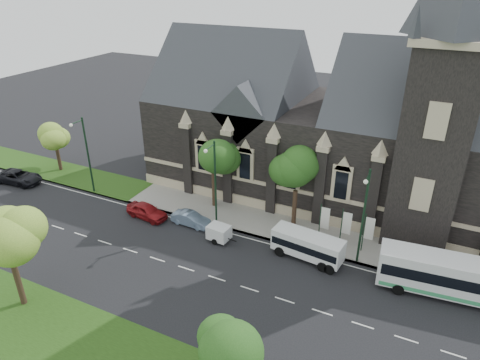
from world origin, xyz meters
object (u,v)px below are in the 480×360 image
Objects in this scene: tree_walk_right at (299,173)px; banner_flag_right at (367,230)px; banner_flag_center at (345,225)px; car_far_black at (19,177)px; shuttle_bus at (308,245)px; tour_coach at (458,278)px; tree_park_east at (232,342)px; banner_flag_left at (323,220)px; tree_walk_left at (216,157)px; street_lamp_mid at (214,180)px; box_trailer at (219,232)px; street_lamp_far at (86,152)px; tree_walk_far at (56,136)px; street_lamp_near at (364,213)px; sedan at (191,219)px; tree_park_near at (9,232)px; car_far_red at (147,211)px.

banner_flag_right is at bearing -13.60° from tree_walk_right.
banner_flag_center reaches higher than car_far_black.
tour_coach is at bearing 7.69° from shuttle_bus.
banner_flag_left is at bearing 89.65° from tree_park_east.
tree_walk_left is at bearing 163.76° from tour_coach.
street_lamp_mid is 4.97m from box_trailer.
tree_park_east is at bearing -90.35° from banner_flag_left.
street_lamp_far is 26.50m from banner_flag_left.
tree_walk_left is 1.91× the size of banner_flag_right.
banner_flag_right reaches higher than car_far_black.
tree_walk_left is 24.32m from tour_coach.
tree_walk_far is at bearing 173.72° from box_trailer.
sedan is at bearing -176.87° from street_lamp_near.
tour_coach is (45.60, -4.06, -2.76)m from tree_walk_far.
tree_park_near is at bearing -133.70° from car_far_black.
tour_coach is (11.60, 15.44, -2.76)m from tree_park_east.
tree_walk_right is (14.98, 19.48, -0.60)m from tree_park_near.
banner_flag_left is 1.34× the size of box_trailer.
banner_flag_center is 0.98× the size of sedan.
tour_coach is at bearing -16.89° from banner_flag_center.
banner_flag_right reaches higher than car_far_red.
tree_park_east and tree_walk_far have the same top height.
banner_flag_center is (28.29, 1.91, -2.73)m from street_lamp_far.
car_far_black is (-18.66, -0.12, 0.01)m from car_far_red.
tree_park_east reaches higher than banner_flag_center.
tree_walk_far is at bearing 81.24° from sedan.
shuttle_bus reaches higher than car_far_red.
street_lamp_far is at bearing 178.43° from box_trailer.
car_far_red is (-17.28, 14.75, -3.85)m from tree_park_east.
tree_walk_right is 1.02× the size of tree_walk_left.
tour_coach is 2.12× the size of car_far_black.
street_lamp_near is 40.04m from car_far_black.
street_lamp_mid is 10.81m from banner_flag_left.
banner_flag_center is at bearing 180.00° from banner_flag_right.
tree_park_near is 1.32× the size of shuttle_bus.
banner_flag_right is (2.00, 0.00, 0.00)m from banner_flag_center.
street_lamp_near is 2.25× the size of banner_flag_right.
banner_flag_center reaches higher than shuttle_bus.
street_lamp_near reaches higher than car_far_black.
tree_park_east is 1.39× the size of car_far_red.
banner_flag_left reaches higher than box_trailer.
tree_walk_left is 8.21m from box_trailer.
tree_park_near reaches higher than tour_coach.
tree_park_near is 24.90m from tree_walk_far.
street_lamp_mid reaches higher than sedan.
tree_park_near is at bearing -141.14° from banner_flag_right.
tree_park_near reaches higher than tree_park_east.
shuttle_bus reaches higher than sedan.
tree_walk_right reaches higher than banner_flag_right.
street_lamp_far is (-16.00, 0.00, 0.00)m from street_lamp_mid.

